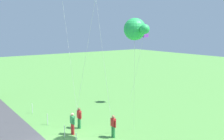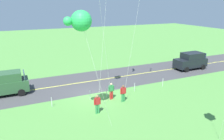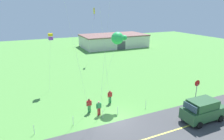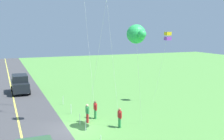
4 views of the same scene
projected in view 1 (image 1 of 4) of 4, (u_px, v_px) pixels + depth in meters
name	position (u px, v px, depth m)	size (l,w,h in m)	color
person_adult_near	(72.00, 123.00, 18.11)	(0.58, 0.22, 1.60)	red
person_adult_companion	(113.00, 126.00, 17.60)	(0.58, 0.22, 1.60)	#338C4C
person_child_watcher	(79.00, 117.00, 19.26)	(0.58, 0.22, 1.60)	#338C4C
kite_green_far	(144.00, 33.00, 25.15)	(1.23, 1.31, 7.54)	silver
kite_orange_near	(135.00, 29.00, 15.94)	(2.75, 2.11, 8.15)	silver
fence_post_0	(32.00, 108.00, 22.84)	(0.05, 0.05, 0.90)	silver
fence_post_1	(47.00, 119.00, 20.07)	(0.05, 0.05, 0.90)	silver
fence_post_2	(65.00, 131.00, 17.64)	(0.05, 0.05, 0.90)	silver
fence_post_3	(76.00, 140.00, 16.31)	(0.05, 0.05, 0.90)	silver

